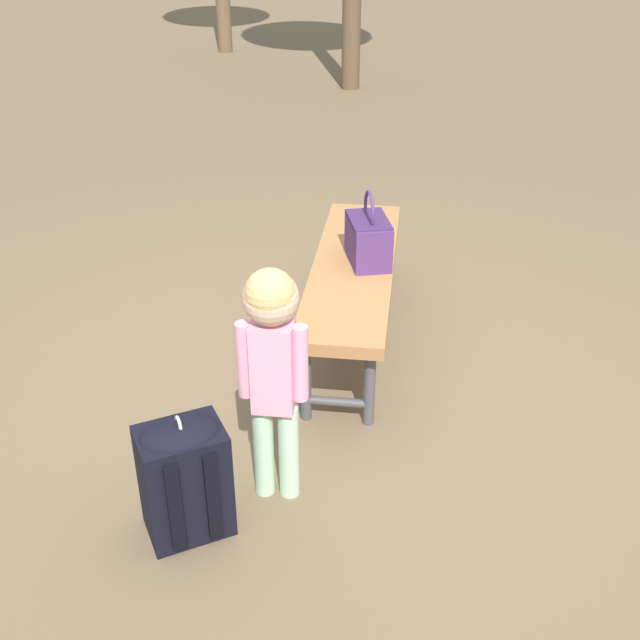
# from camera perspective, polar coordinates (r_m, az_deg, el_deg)

# --- Properties ---
(ground_plane) EXTENTS (40.00, 40.00, 0.00)m
(ground_plane) POSITION_cam_1_polar(r_m,az_deg,el_deg) (3.61, 0.21, -5.81)
(ground_plane) COLOR brown
(ground_plane) RESTS_ON ground
(park_bench) EXTENTS (1.60, 0.40, 0.45)m
(park_bench) POSITION_cam_1_polar(r_m,az_deg,el_deg) (3.86, 2.49, 3.50)
(park_bench) COLOR #9E6B3D
(park_bench) RESTS_ON ground
(handbag) EXTENTS (0.36, 0.26, 0.37)m
(handbag) POSITION_cam_1_polar(r_m,az_deg,el_deg) (3.80, 3.59, 6.10)
(handbag) COLOR #4C2D66
(handbag) RESTS_ON park_bench
(child_standing) EXTENTS (0.20, 0.26, 0.97)m
(child_standing) POSITION_cam_1_polar(r_m,az_deg,el_deg) (2.72, -3.54, -2.35)
(child_standing) COLOR #B2D8B2
(child_standing) RESTS_ON ground
(backpack_large) EXTENTS (0.35, 0.37, 0.51)m
(backpack_large) POSITION_cam_1_polar(r_m,az_deg,el_deg) (2.84, -10.05, -11.20)
(backpack_large) COLOR black
(backpack_large) RESTS_ON ground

